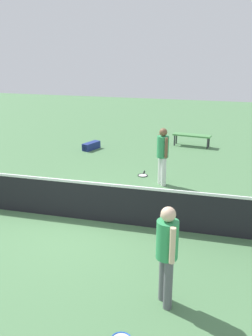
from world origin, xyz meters
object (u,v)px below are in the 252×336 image
at_px(tennis_ball_near_player, 43,192).
at_px(player_near_side, 163,152).
at_px(tennis_ball_by_net, 187,220).
at_px(courtside_bench, 192,136).
at_px(player_far_side, 167,248).
at_px(tennis_racket_near_player, 143,175).
at_px(equipment_bag, 91,146).

bearing_deg(tennis_ball_near_player, player_near_side, -154.08).
relative_size(tennis_ball_by_net, courtside_bench, 0.04).
distance_m(player_far_side, tennis_racket_near_player, 6.14).
relative_size(tennis_ball_near_player, tennis_ball_by_net, 1.00).
height_order(tennis_ball_near_player, tennis_ball_by_net, same).
height_order(tennis_ball_by_net, equipment_bag, equipment_bag).
bearing_deg(equipment_bag, player_far_side, 117.11).
height_order(tennis_racket_near_player, tennis_ball_near_player, tennis_ball_near_player).
xyz_separation_m(player_near_side, tennis_racket_near_player, (0.70, -0.63, -1.00)).
relative_size(player_far_side, tennis_ball_by_net, 25.76).
bearing_deg(tennis_racket_near_player, equipment_bag, -42.78).
bearing_deg(player_near_side, equipment_bag, -42.57).
xyz_separation_m(tennis_racket_near_player, courtside_bench, (-1.17, -3.92, 0.40)).
xyz_separation_m(tennis_ball_by_net, equipment_bag, (4.29, -5.27, 0.11)).
bearing_deg(tennis_ball_by_net, player_near_side, -66.24).
bearing_deg(tennis_ball_near_player, courtside_bench, -120.44).
bearing_deg(player_far_side, tennis_ball_by_net, -91.31).
relative_size(tennis_racket_near_player, tennis_ball_by_net, 9.00).
xyz_separation_m(player_near_side, courtside_bench, (-0.47, -4.55, -0.59)).
xyz_separation_m(player_near_side, tennis_ball_near_player, (3.09, 1.50, -0.98)).
bearing_deg(player_far_side, player_near_side, -80.05).
xyz_separation_m(player_far_side, tennis_ball_near_player, (4.00, -3.71, -0.98)).
distance_m(player_far_side, tennis_ball_by_net, 3.14).
distance_m(tennis_racket_near_player, courtside_bench, 4.11).
height_order(player_near_side, courtside_bench, player_near_side).
bearing_deg(equipment_bag, tennis_ball_by_net, 129.15).
height_order(player_far_side, tennis_racket_near_player, player_far_side).
xyz_separation_m(tennis_ball_by_net, courtside_bench, (0.52, -6.78, 0.38)).
distance_m(tennis_racket_near_player, tennis_ball_by_net, 3.32).
height_order(player_near_side, player_far_side, same).
relative_size(player_near_side, courtside_bench, 1.10).
bearing_deg(tennis_racket_near_player, player_far_side, 105.48).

